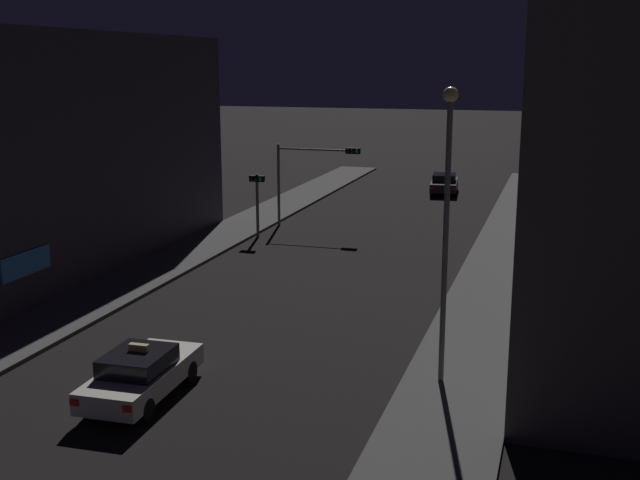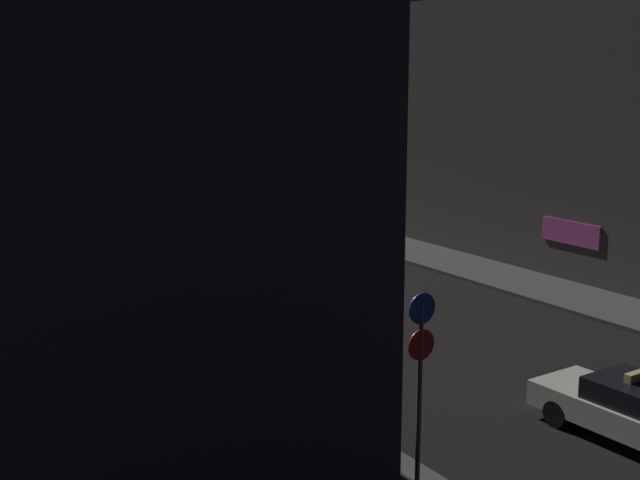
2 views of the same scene
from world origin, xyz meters
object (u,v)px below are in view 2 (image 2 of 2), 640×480
object	(u,v)px
traffic_light_overhead	(132,180)
traffic_light_left_kerb	(115,218)
far_car	(135,192)
sign_pole_left	(420,373)
taxi	(630,409)

from	to	relation	value
traffic_light_overhead	traffic_light_left_kerb	xyz separation A→B (m)	(-1.98, -3.33, -0.99)
far_car	traffic_light_left_kerb	distance (m)	19.10
far_car	sign_pole_left	xyz separation A→B (m)	(-8.49, -37.61, 1.87)
sign_pole_left	traffic_light_overhead	bearing A→B (deg)	82.48
taxi	traffic_light_left_kerb	bearing A→B (deg)	102.72
traffic_light_overhead	taxi	bearing A→B (deg)	-83.64
far_car	sign_pole_left	bearing A→B (deg)	-102.72
taxi	traffic_light_overhead	bearing A→B (deg)	96.36
traffic_light_overhead	traffic_light_left_kerb	world-z (taller)	traffic_light_overhead
taxi	traffic_light_left_kerb	size ratio (longest dim) A/B	1.32
taxi	traffic_light_overhead	size ratio (longest dim) A/B	0.93
traffic_light_left_kerb	sign_pole_left	distance (m)	20.12
far_car	traffic_light_left_kerb	bearing A→B (deg)	-112.84
taxi	sign_pole_left	bearing A→B (deg)	175.28
traffic_light_overhead	sign_pole_left	xyz separation A→B (m)	(-3.09, -23.41, -0.86)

